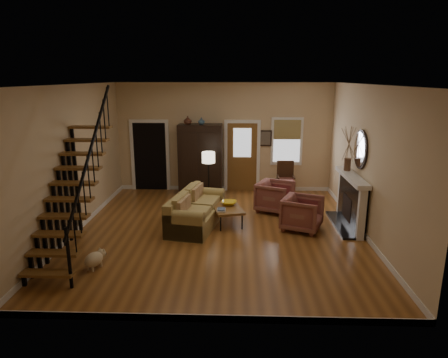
{
  "coord_description": "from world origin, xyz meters",
  "views": [
    {
      "loc": [
        0.41,
        -8.58,
        3.46
      ],
      "look_at": [
        0.1,
        0.4,
        1.15
      ],
      "focal_mm": 32.0,
      "sensor_mm": 36.0,
      "label": 1
    }
  ],
  "objects_px": {
    "armchair_left": "(302,213)",
    "floor_lamp": "(209,180)",
    "coffee_table": "(227,215)",
    "side_chair": "(286,179)",
    "armchair_right": "(275,197)",
    "armoire": "(201,159)",
    "sofa": "(197,210)"
  },
  "relations": [
    {
      "from": "floor_lamp",
      "to": "side_chair",
      "type": "bearing_deg",
      "value": 27.27
    },
    {
      "from": "armchair_left",
      "to": "side_chair",
      "type": "distance_m",
      "value": 2.75
    },
    {
      "from": "armchair_left",
      "to": "floor_lamp",
      "type": "xyz_separation_m",
      "value": [
        -2.28,
        1.6,
        0.37
      ]
    },
    {
      "from": "side_chair",
      "to": "armchair_right",
      "type": "bearing_deg",
      "value": -107.02
    },
    {
      "from": "coffee_table",
      "to": "armchair_right",
      "type": "height_order",
      "value": "armchair_right"
    },
    {
      "from": "coffee_table",
      "to": "armchair_left",
      "type": "distance_m",
      "value": 1.8
    },
    {
      "from": "coffee_table",
      "to": "floor_lamp",
      "type": "distance_m",
      "value": 1.46
    },
    {
      "from": "armoire",
      "to": "coffee_table",
      "type": "bearing_deg",
      "value": -71.6
    },
    {
      "from": "armchair_left",
      "to": "floor_lamp",
      "type": "height_order",
      "value": "floor_lamp"
    },
    {
      "from": "armchair_left",
      "to": "side_chair",
      "type": "relative_size",
      "value": 0.85
    },
    {
      "from": "armchair_right",
      "to": "side_chair",
      "type": "relative_size",
      "value": 0.86
    },
    {
      "from": "sofa",
      "to": "coffee_table",
      "type": "relative_size",
      "value": 1.91
    },
    {
      "from": "armoire",
      "to": "armchair_right",
      "type": "height_order",
      "value": "armoire"
    },
    {
      "from": "side_chair",
      "to": "armchair_left",
      "type": "bearing_deg",
      "value": -88.55
    },
    {
      "from": "armchair_left",
      "to": "sofa",
      "type": "bearing_deg",
      "value": 108.75
    },
    {
      "from": "armchair_right",
      "to": "floor_lamp",
      "type": "height_order",
      "value": "floor_lamp"
    },
    {
      "from": "armchair_left",
      "to": "floor_lamp",
      "type": "relative_size",
      "value": 0.57
    },
    {
      "from": "sofa",
      "to": "floor_lamp",
      "type": "height_order",
      "value": "floor_lamp"
    },
    {
      "from": "armoire",
      "to": "coffee_table",
      "type": "relative_size",
      "value": 1.91
    },
    {
      "from": "armoire",
      "to": "sofa",
      "type": "xyz_separation_m",
      "value": [
        0.15,
        -2.77,
        -0.66
      ]
    },
    {
      "from": "armoire",
      "to": "side_chair",
      "type": "distance_m",
      "value": 2.61
    },
    {
      "from": "armchair_left",
      "to": "armchair_right",
      "type": "height_order",
      "value": "armchair_right"
    },
    {
      "from": "armchair_left",
      "to": "armchair_right",
      "type": "distance_m",
      "value": 1.39
    },
    {
      "from": "coffee_table",
      "to": "armchair_left",
      "type": "xyz_separation_m",
      "value": [
        1.76,
        -0.36,
        0.18
      ]
    },
    {
      "from": "sofa",
      "to": "floor_lamp",
      "type": "bearing_deg",
      "value": 93.6
    },
    {
      "from": "armoire",
      "to": "floor_lamp",
      "type": "distance_m",
      "value": 1.41
    },
    {
      "from": "floor_lamp",
      "to": "side_chair",
      "type": "relative_size",
      "value": 1.49
    },
    {
      "from": "armoire",
      "to": "side_chair",
      "type": "xyz_separation_m",
      "value": [
        2.55,
        -0.2,
        -0.54
      ]
    },
    {
      "from": "armoire",
      "to": "floor_lamp",
      "type": "bearing_deg",
      "value": -75.86
    },
    {
      "from": "floor_lamp",
      "to": "armoire",
      "type": "bearing_deg",
      "value": 104.14
    },
    {
      "from": "floor_lamp",
      "to": "coffee_table",
      "type": "bearing_deg",
      "value": -67.24
    },
    {
      "from": "armoire",
      "to": "armchair_left",
      "type": "xyz_separation_m",
      "value": [
        2.62,
        -2.95,
        -0.66
      ]
    }
  ]
}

